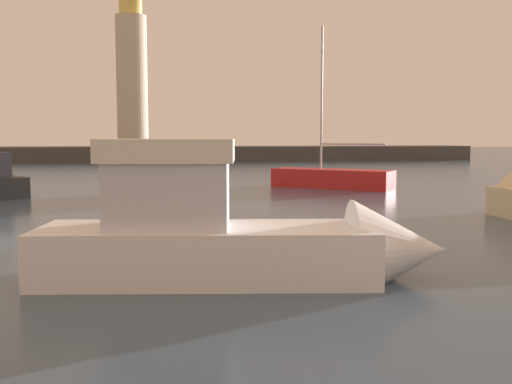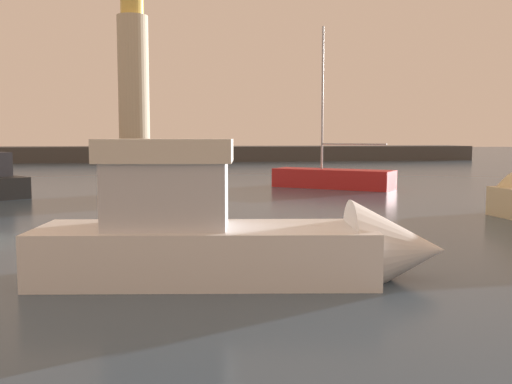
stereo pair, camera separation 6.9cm
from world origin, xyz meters
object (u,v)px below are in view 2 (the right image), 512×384
motorboat_0 (248,236)px  lighthouse (133,72)px  motorboat_3 (169,180)px  sailboat_moored (333,178)px

motorboat_0 → lighthouse: bearing=94.9°
motorboat_0 → motorboat_3: 16.92m
motorboat_0 → sailboat_moored: bearing=68.9°
motorboat_3 → sailboat_moored: (9.08, 3.02, -0.23)m
lighthouse → motorboat_3: bearing=-85.0°
lighthouse → sailboat_moored: (12.49, -36.29, -9.53)m
motorboat_3 → motorboat_0: bearing=-85.3°
lighthouse → sailboat_moored: lighthouse is taller
lighthouse → motorboat_0: 57.12m
motorboat_3 → sailboat_moored: size_ratio=0.86×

